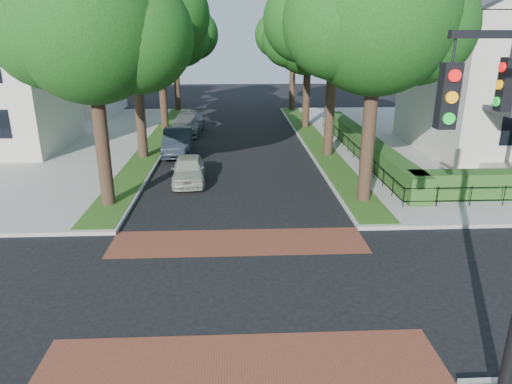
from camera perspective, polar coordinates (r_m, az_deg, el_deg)
The scene contains 19 objects.
ground at distance 13.45m, azimuth -2.04°, elevation -12.09°, with size 120.00×120.00×0.00m, color black.
crosswalk_far at distance 16.28m, azimuth -2.19°, elevation -6.27°, with size 9.00×2.20×0.01m, color brown.
crosswalk_near at distance 10.83m, azimuth -1.80°, elevation -20.81°, with size 9.00×2.20×0.01m, color brown.
grass_strip_ne at distance 31.85m, azimuth 7.31°, elevation 6.48°, with size 1.60×29.80×0.02m, color #254E16.
grass_strip_nw at distance 31.82m, azimuth -12.34°, elevation 6.18°, with size 1.60×29.80×0.02m, color #254E16.
tree_right_near at distance 19.62m, azimuth 15.09°, elevation 20.35°, with size 7.75×6.67×10.66m.
tree_right_mid at distance 27.40m, azimuth 9.94°, elevation 20.86°, with size 8.25×7.09×11.22m.
tree_right_far at distance 36.21m, azimuth 6.68°, elevation 18.75°, with size 7.25×6.23×9.74m.
tree_right_back at distance 45.12m, azimuth 4.80°, elevation 19.26°, with size 7.50×6.45×10.20m.
tree_left_near at distance 19.51m, azimuth -19.63°, elevation 18.88°, with size 7.50×6.45×10.20m.
tree_left_mid at distance 27.34m, azimuth -14.95°, elevation 21.29°, with size 8.00×6.88×11.48m.
tree_left_far at distance 36.15m, azimuth -11.81°, elevation 18.83°, with size 7.00×6.02×9.86m.
tree_left_back at distance 45.09m, azimuth -10.04°, elevation 19.24°, with size 7.75×6.66×10.44m.
hedge_main_road at distance 28.33m, azimuth 13.37°, elevation 5.79°, with size 1.00×18.00×1.20m, color #234919.
fence_main_road at distance 28.16m, azimuth 11.78°, elevation 5.51°, with size 0.06×18.00×0.90m, color black, non-canonical shape.
house_left_far at distance 46.22m, azimuth -23.02°, elevation 15.13°, with size 10.00×9.00×10.14m.
parked_car_front at distance 22.86m, azimuth -8.43°, elevation 2.80°, with size 1.57×3.90×1.33m, color #AFB19F.
parked_car_middle at distance 28.63m, azimuth -9.76°, elevation 6.24°, with size 1.66×4.76×1.57m, color #202730.
parked_car_rear at distance 34.69m, azimuth -8.58°, elevation 8.45°, with size 2.13×5.23×1.52m, color slate.
Camera 1 is at (-0.07, -11.54, 6.92)m, focal length 32.00 mm.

